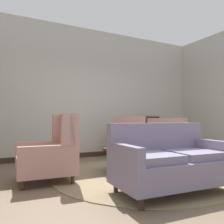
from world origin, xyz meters
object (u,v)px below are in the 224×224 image
Objects in this scene: porcelain_vase at (126,139)px; armchair_back_corner at (172,144)px; armchair_foreground_right at (52,153)px; side_table at (176,142)px; settee at (170,162)px; sideboard at (149,137)px; coffee_table at (129,151)px; armchair_beside_settee at (131,141)px.

armchair_back_corner is (1.47, 0.43, -0.20)m from porcelain_vase.
armchair_foreground_right is 2.84m from armchair_back_corner.
armchair_foreground_right is 2.99m from side_table.
armchair_back_corner reaches higher than settee.
porcelain_vase is 0.32× the size of armchair_back_corner.
side_table is 1.32m from sideboard.
sideboard reaches higher than settee.
coffee_table is at bearing -161.56° from side_table.
armchair_foreground_right reaches higher than porcelain_vase.
sideboard reaches higher than coffee_table.
settee is at bearing -134.32° from side_table.
coffee_table is at bearing 88.79° from armchair_foreground_right.
armchair_foreground_right is 0.95× the size of armchair_beside_settee.
armchair_beside_settee is 0.99m from armchair_back_corner.
side_table is (1.62, 0.48, -0.17)m from porcelain_vase.
sideboard is (1.79, 1.83, 0.09)m from coffee_table.
armchair_foreground_right reaches higher than sideboard.
side_table is (0.76, -0.74, 0.00)m from armchair_beside_settee.
side_table is (1.58, 0.53, 0.05)m from coffee_table.
side_table is (2.96, 0.42, 0.01)m from armchair_foreground_right.
side_table is at bearing 176.14° from armchair_beside_settee.
armchair_back_corner is (1.54, 1.68, 0.02)m from settee.
armchair_beside_settee reaches higher than porcelain_vase.
armchair_back_corner reaches higher than side_table.
side_table is (1.69, 1.73, 0.05)m from settee.
armchair_back_corner is 1.52× the size of side_table.
coffee_table is at bearing 90.15° from armchair_back_corner.
coffee_table is 1.35× the size of side_table.
porcelain_vase is 0.49× the size of side_table.
coffee_table is 1.21m from settee.
sideboard is (0.36, 1.35, 0.06)m from armchair_back_corner.
settee is 1.41× the size of armchair_back_corner.
armchair_foreground_right is at bearing 175.55° from coffee_table.
armchair_beside_settee is 1.05× the size of sideboard.
settee reaches higher than coffee_table.
settee is 2.15× the size of side_table.
armchair_foreground_right is at bearing -151.50° from sideboard.
armchair_foreground_right is at bearing 67.99° from armchair_beside_settee.
coffee_table is 0.94× the size of armchair_foreground_right.
side_table is at bearing 48.67° from settee.
coffee_table is 1.38m from armchair_foreground_right.
armchair_back_corner is at bearing -104.75° from sideboard.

